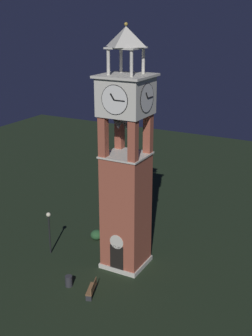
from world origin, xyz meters
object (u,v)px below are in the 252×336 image
object	(u,v)px
park_bench	(92,289)
lamp_post	(49,225)
clock_tower	(126,174)
trash_bin	(69,281)

from	to	relation	value
park_bench	lamp_post	world-z (taller)	lamp_post
clock_tower	park_bench	xyz separation A→B (m)	(-0.12, -4.70, -6.91)
park_bench	clock_tower	bearing A→B (deg)	88.59
lamp_post	trash_bin	xyz separation A→B (m)	(3.99, -3.12, -2.11)
clock_tower	trash_bin	bearing A→B (deg)	-114.98
clock_tower	park_bench	distance (m)	8.36
park_bench	trash_bin	bearing A→B (deg)	176.68
clock_tower	trash_bin	xyz separation A→B (m)	(-2.13, -4.58, -7.00)
clock_tower	park_bench	bearing A→B (deg)	-91.41
clock_tower	park_bench	world-z (taller)	clock_tower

